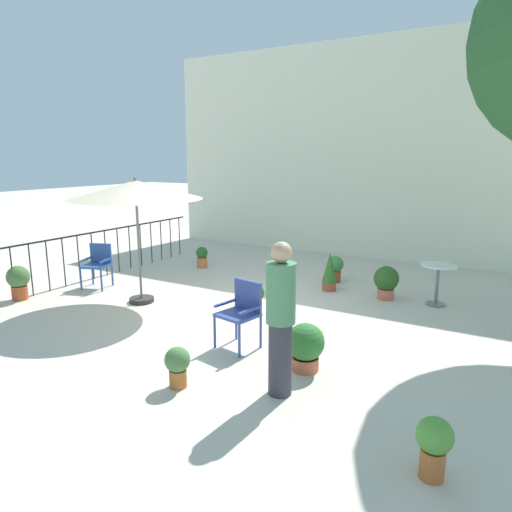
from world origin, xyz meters
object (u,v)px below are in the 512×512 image
at_px(potted_plant_1, 18,281).
at_px(potted_plant_2, 330,271).
at_px(patio_chair_1, 242,309).
at_px(potted_plant_0, 386,281).
at_px(standing_person, 281,318).
at_px(patio_umbrella_0, 136,191).
at_px(patio_chair_0, 98,262).
at_px(potted_plant_8, 178,364).
at_px(potted_plant_4, 434,443).
at_px(potted_plant_7, 306,345).
at_px(potted_plant_3, 256,296).
at_px(cafe_table_0, 438,277).
at_px(potted_plant_6, 335,267).
at_px(potted_plant_5, 202,257).

distance_m(potted_plant_1, potted_plant_2, 5.81).
bearing_deg(patio_chair_1, potted_plant_0, 70.16).
bearing_deg(standing_person, potted_plant_0, 88.75).
bearing_deg(potted_plant_0, patio_umbrella_0, -147.49).
xyz_separation_m(patio_chair_0, potted_plant_8, (4.05, -2.43, -0.24)).
height_order(potted_plant_4, potted_plant_8, potted_plant_4).
xyz_separation_m(patio_chair_1, potted_plant_7, (1.06, -0.23, -0.22)).
relative_size(potted_plant_0, potted_plant_3, 1.27).
xyz_separation_m(patio_chair_0, patio_chair_1, (4.07, -1.09, 0.03)).
height_order(patio_chair_0, potted_plant_1, patio_chair_0).
bearing_deg(cafe_table_0, potted_plant_6, 165.15).
height_order(cafe_table_0, potted_plant_2, potted_plant_2).
height_order(patio_umbrella_0, potted_plant_2, patio_umbrella_0).
relative_size(potted_plant_2, standing_person, 0.44).
bearing_deg(potted_plant_6, potted_plant_1, -138.35).
xyz_separation_m(potted_plant_1, potted_plant_6, (4.57, 4.07, -0.05)).
bearing_deg(patio_chair_0, potted_plant_0, 21.82).
distance_m(potted_plant_3, potted_plant_5, 3.45).
xyz_separation_m(patio_chair_1, potted_plant_5, (-3.27, 3.47, -0.28)).
distance_m(potted_plant_4, potted_plant_8, 2.78).
distance_m(cafe_table_0, potted_plant_6, 2.18).
bearing_deg(potted_plant_8, potted_plant_7, 46.18).
height_order(patio_umbrella_0, potted_plant_1, patio_umbrella_0).
bearing_deg(potted_plant_3, potted_plant_1, -158.89).
distance_m(potted_plant_6, standing_person, 4.89).
height_order(patio_chair_0, potted_plant_0, patio_chair_0).
height_order(potted_plant_5, potted_plant_6, potted_plant_6).
height_order(potted_plant_0, standing_person, standing_person).
bearing_deg(patio_umbrella_0, cafe_table_0, 28.28).
height_order(patio_umbrella_0, potted_plant_4, patio_umbrella_0).
bearing_deg(potted_plant_3, standing_person, -54.16).
height_order(patio_chair_1, potted_plant_8, patio_chair_1).
bearing_deg(potted_plant_3, patio_chair_1, -67.26).
bearing_deg(potted_plant_2, potted_plant_4, -59.83).
bearing_deg(potted_plant_0, potted_plant_7, -91.43).
distance_m(potted_plant_2, potted_plant_5, 3.33).
bearing_deg(patio_chair_1, standing_person, -40.45).
distance_m(potted_plant_5, potted_plant_7, 5.69).
height_order(cafe_table_0, potted_plant_1, cafe_table_0).
height_order(patio_umbrella_0, patio_chair_0, patio_umbrella_0).
distance_m(patio_chair_1, potted_plant_4, 3.15).
bearing_deg(cafe_table_0, potted_plant_8, -113.74).
bearing_deg(patio_chair_1, potted_plant_1, -177.02).
xyz_separation_m(cafe_table_0, potted_plant_2, (-1.97, -0.10, -0.12)).
bearing_deg(potted_plant_1, standing_person, -6.58).
bearing_deg(potted_plant_0, potted_plant_3, -132.92).
distance_m(patio_umbrella_0, potted_plant_8, 3.78).
height_order(patio_umbrella_0, potted_plant_3, patio_umbrella_0).
height_order(potted_plant_3, potted_plant_4, potted_plant_4).
distance_m(potted_plant_5, standing_person, 6.18).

